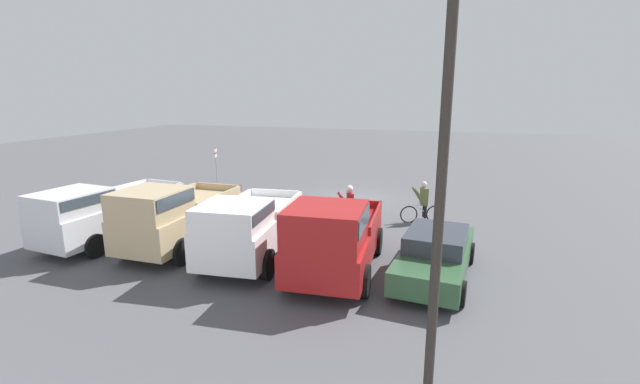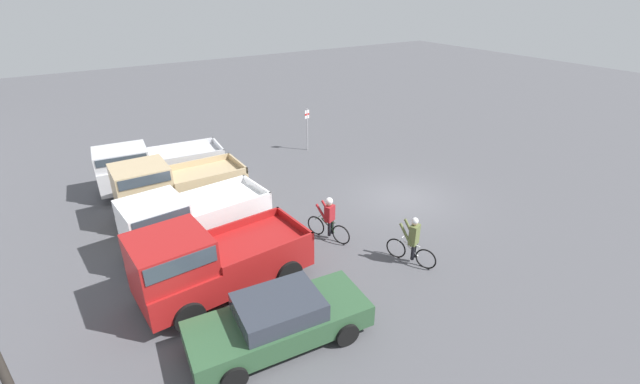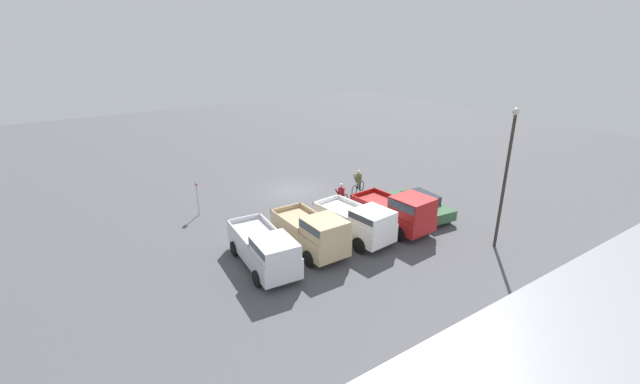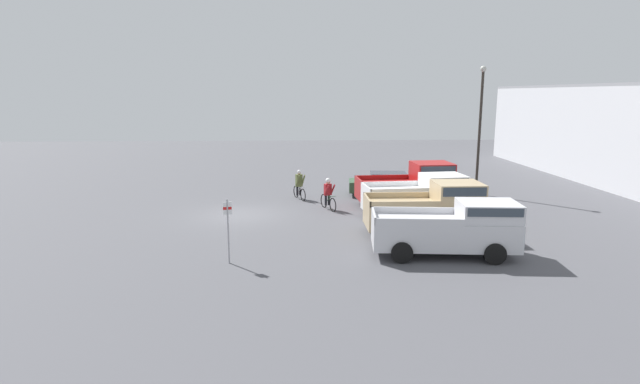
# 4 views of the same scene
# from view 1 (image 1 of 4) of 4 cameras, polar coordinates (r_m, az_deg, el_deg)

# --- Properties ---
(ground_plane) EXTENTS (80.00, 80.00, 0.00)m
(ground_plane) POSITION_cam_1_polar(r_m,az_deg,el_deg) (21.29, 4.13, -0.89)
(ground_plane) COLOR #4C4C51
(sedan_0) EXTENTS (2.26, 4.77, 1.38)m
(sedan_0) POSITION_cam_1_polar(r_m,az_deg,el_deg) (12.66, 15.15, -7.92)
(sedan_0) COLOR #2D5133
(sedan_0) RESTS_ON ground_plane
(pickup_truck_0) EXTENTS (2.60, 5.18, 2.34)m
(pickup_truck_0) POSITION_cam_1_polar(r_m,az_deg,el_deg) (12.07, 1.82, -5.96)
(pickup_truck_0) COLOR maroon
(pickup_truck_0) RESTS_ON ground_plane
(pickup_truck_1) EXTENTS (2.57, 4.99, 2.13)m
(pickup_truck_1) POSITION_cam_1_polar(r_m,az_deg,el_deg) (13.36, -9.50, -4.59)
(pickup_truck_1) COLOR white
(pickup_truck_1) RESTS_ON ground_plane
(pickup_truck_2) EXTENTS (2.22, 4.89, 2.28)m
(pickup_truck_2) POSITION_cam_1_polar(r_m,az_deg,el_deg) (14.98, -18.85, -2.98)
(pickup_truck_2) COLOR tan
(pickup_truck_2) RESTS_ON ground_plane
(pickup_truck_3) EXTENTS (2.50, 5.45, 2.07)m
(pickup_truck_3) POSITION_cam_1_polar(r_m,az_deg,el_deg) (16.76, -26.81, -2.37)
(pickup_truck_3) COLOR silver
(pickup_truck_3) RESTS_ON ground_plane
(cyclist_0) EXTENTS (1.74, 0.74, 1.69)m
(cyclist_0) POSITION_cam_1_polar(r_m,az_deg,el_deg) (16.66, 3.91, -1.85)
(cyclist_0) COLOR black
(cyclist_0) RESTS_ON ground_plane
(cyclist_1) EXTENTS (1.68, 0.72, 1.72)m
(cyclist_1) POSITION_cam_1_polar(r_m,az_deg,el_deg) (17.70, 13.56, -1.34)
(cyclist_1) COLOR black
(cyclist_1) RESTS_ON ground_plane
(fire_lane_sign) EXTENTS (0.09, 0.30, 2.35)m
(fire_lane_sign) POSITION_cam_1_polar(r_m,az_deg,el_deg) (23.41, -13.66, 3.59)
(fire_lane_sign) COLOR #9E9EA3
(fire_lane_sign) RESTS_ON ground_plane
(lamppost) EXTENTS (0.36, 0.36, 7.54)m
(lamppost) POSITION_cam_1_polar(r_m,az_deg,el_deg) (6.51, 16.15, 5.73)
(lamppost) COLOR #2D2823
(lamppost) RESTS_ON ground_plane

